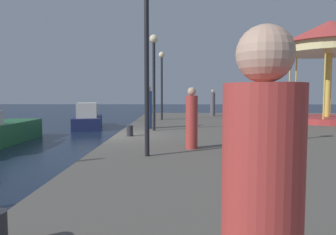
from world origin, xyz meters
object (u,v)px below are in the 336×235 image
at_px(person_far_corner, 192,120).
at_px(bollard_south, 130,131).
at_px(person_near_carousel, 148,108).
at_px(person_mid_promenade, 213,103).
at_px(motorboat_navy, 88,119).
at_px(lamp_post_mid_promenade, 154,65).
at_px(lamp_post_near_edge, 147,27).
at_px(carousel, 329,46).
at_px(lamp_post_far_end, 162,73).

bearing_deg(person_far_corner, bollard_south, 128.75).
height_order(person_near_carousel, person_mid_promenade, person_near_carousel).
bearing_deg(motorboat_navy, lamp_post_mid_promenade, -58.61).
bearing_deg(lamp_post_mid_promenade, lamp_post_near_edge, -88.34).
height_order(motorboat_navy, carousel, carousel).
height_order(lamp_post_far_end, bollard_south, lamp_post_far_end).
xyz_separation_m(motorboat_navy, person_near_carousel, (4.81, -7.60, 1.07)).
relative_size(person_mid_promenade, person_far_corner, 1.07).
height_order(person_near_carousel, person_far_corner, person_near_carousel).
relative_size(lamp_post_mid_promenade, person_far_corner, 2.31).
xyz_separation_m(person_near_carousel, person_far_corner, (1.65, -5.26, -0.09)).
bearing_deg(person_mid_promenade, lamp_post_near_edge, -103.29).
relative_size(carousel, lamp_post_far_end, 1.36).
bearing_deg(person_mid_promenade, motorboat_navy, -175.30).
distance_m(lamp_post_near_edge, lamp_post_far_end, 11.13).
bearing_deg(motorboat_navy, lamp_post_near_edge, -69.27).
distance_m(lamp_post_near_edge, person_near_carousel, 6.77).
height_order(bollard_south, person_near_carousel, person_near_carousel).
bearing_deg(lamp_post_mid_promenade, bollard_south, -113.63).
bearing_deg(person_far_corner, person_near_carousel, 107.42).
xyz_separation_m(bollard_south, person_mid_promenade, (4.42, 10.92, 0.68)).
relative_size(bollard_south, person_far_corner, 0.23).
height_order(motorboat_navy, person_far_corner, person_far_corner).
xyz_separation_m(carousel, person_mid_promenade, (-5.70, 4.95, -3.27)).
relative_size(motorboat_navy, bollard_south, 13.44).
distance_m(motorboat_navy, lamp_post_near_edge, 15.29).
distance_m(lamp_post_near_edge, person_far_corner, 2.87).
distance_m(lamp_post_mid_promenade, person_near_carousel, 2.06).
distance_m(carousel, lamp_post_mid_promenade, 10.30).
bearing_deg(lamp_post_far_end, person_mid_promenade, 45.42).
xyz_separation_m(motorboat_navy, lamp_post_mid_promenade, (5.12, -8.39, 2.94)).
height_order(lamp_post_mid_promenade, lamp_post_far_end, lamp_post_far_end).
distance_m(motorboat_navy, person_near_carousel, 9.06).
height_order(lamp_post_far_end, person_mid_promenade, lamp_post_far_end).
distance_m(lamp_post_far_end, person_near_carousel, 5.14).
xyz_separation_m(lamp_post_near_edge, bollard_south, (-0.95, 3.76, -2.99)).
bearing_deg(carousel, person_mid_promenade, 138.98).
height_order(lamp_post_mid_promenade, bollard_south, lamp_post_mid_promenade).
xyz_separation_m(lamp_post_near_edge, lamp_post_far_end, (-0.03, 11.13, -0.39)).
relative_size(lamp_post_far_end, person_near_carousel, 2.10).
bearing_deg(lamp_post_far_end, person_near_carousel, -95.24).
distance_m(lamp_post_mid_promenade, person_mid_promenade, 9.99).
bearing_deg(person_mid_promenade, lamp_post_far_end, -134.58).
bearing_deg(bollard_south, lamp_post_near_edge, -75.78).
relative_size(carousel, person_mid_promenade, 2.96).
bearing_deg(motorboat_navy, person_far_corner, -63.31).
bearing_deg(person_mid_promenade, person_near_carousel, -115.34).
bearing_deg(carousel, bollard_south, -149.47).
xyz_separation_m(lamp_post_mid_promenade, person_mid_promenade, (3.63, 9.11, -1.91)).
distance_m(lamp_post_near_edge, bollard_south, 4.90).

